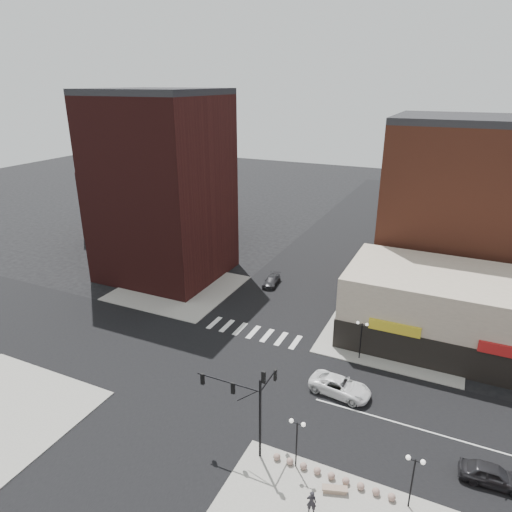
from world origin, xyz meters
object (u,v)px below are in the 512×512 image
at_px(white_suv, 340,386).
at_px(dark_sedan_east, 492,475).
at_px(stone_bench, 335,490).
at_px(street_lamp_ne, 362,331).
at_px(pedestrian, 311,502).
at_px(street_lamp_se_b, 414,470).
at_px(traffic_signal, 250,397).
at_px(street_lamp_se_a, 297,432).
at_px(dark_sedan_north, 272,281).

xyz_separation_m(white_suv, dark_sedan_east, (12.37, -5.20, -0.02)).
distance_m(white_suv, stone_bench, 11.04).
xyz_separation_m(street_lamp_ne, dark_sedan_east, (12.04, -11.47, -2.54)).
bearing_deg(white_suv, pedestrian, -166.54).
distance_m(street_lamp_se_b, stone_bench, 5.69).
xyz_separation_m(traffic_signal, white_suv, (4.44, 9.56, -4.19)).
bearing_deg(street_lamp_se_b, street_lamp_ne, 113.63).
xyz_separation_m(street_lamp_se_b, dark_sedan_east, (5.04, 4.53, -2.54)).
bearing_deg(stone_bench, white_suv, 85.11).
xyz_separation_m(street_lamp_se_a, stone_bench, (3.23, -1.00, -2.95)).
bearing_deg(white_suv, traffic_signal, 161.60).
distance_m(traffic_signal, white_suv, 11.34).
height_order(traffic_signal, street_lamp_se_b, traffic_signal).
height_order(street_lamp_se_a, dark_sedan_east, street_lamp_se_a).
bearing_deg(traffic_signal, dark_sedan_east, 14.56).
height_order(street_lamp_ne, dark_sedan_north, street_lamp_ne).
relative_size(street_lamp_ne, white_suv, 0.75).
bearing_deg(street_lamp_se_b, traffic_signal, 179.18).
bearing_deg(stone_bench, dark_sedan_east, 11.14).
bearing_deg(street_lamp_ne, street_lamp_se_b, -66.37).
relative_size(street_lamp_ne, stone_bench, 2.28).
relative_size(traffic_signal, stone_bench, 4.26).
bearing_deg(dark_sedan_east, traffic_signal, 101.65).
xyz_separation_m(dark_sedan_east, pedestrian, (-10.79, -7.72, 0.26)).
bearing_deg(street_lamp_se_b, white_suv, 126.97).
bearing_deg(pedestrian, dark_sedan_north, -76.78).
bearing_deg(dark_sedan_east, white_suv, 64.30).
bearing_deg(dark_sedan_north, street_lamp_ne, -46.58).
relative_size(street_lamp_se_b, stone_bench, 2.28).
relative_size(street_lamp_se_a, street_lamp_ne, 1.00).
bearing_deg(traffic_signal, pedestrian, -29.13).
distance_m(street_lamp_se_b, pedestrian, 6.96).
relative_size(street_lamp_se_a, pedestrian, 2.35).
xyz_separation_m(traffic_signal, pedestrian, (6.02, -3.35, -3.96)).
xyz_separation_m(dark_sedan_north, stone_bench, (17.53, -29.90, -0.29)).
relative_size(traffic_signal, street_lamp_se_b, 1.87).
bearing_deg(street_lamp_ne, street_lamp_se_a, -93.58).
height_order(dark_sedan_north, pedestrian, pedestrian).
bearing_deg(dark_sedan_east, street_lamp_se_a, 106.26).
distance_m(white_suv, dark_sedan_north, 24.32).
height_order(street_lamp_ne, pedestrian, street_lamp_ne).
bearing_deg(street_lamp_ne, traffic_signal, -106.75).
height_order(white_suv, dark_sedan_east, white_suv).
distance_m(dark_sedan_north, pedestrian, 36.10).
xyz_separation_m(traffic_signal, street_lamp_se_a, (3.76, -0.17, -1.67)).
relative_size(street_lamp_se_b, street_lamp_ne, 1.00).
xyz_separation_m(traffic_signal, street_lamp_ne, (4.76, 15.83, -1.67)).
bearing_deg(street_lamp_se_a, stone_bench, -17.18).
relative_size(street_lamp_se_a, dark_sedan_east, 0.94).
distance_m(dark_sedan_east, pedestrian, 13.27).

